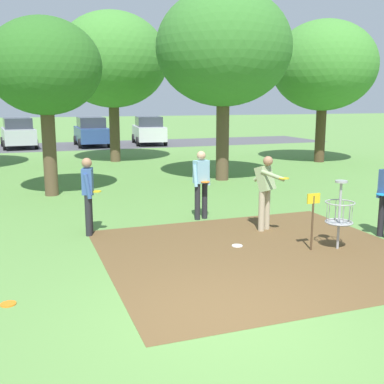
{
  "coord_description": "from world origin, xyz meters",
  "views": [
    {
      "loc": [
        -2.52,
        -5.45,
        2.94
      ],
      "look_at": [
        0.84,
        3.88,
        1.0
      ],
      "focal_mm": 44.26,
      "sensor_mm": 36.0,
      "label": 1
    }
  ],
  "objects_px": {
    "tree_far_left": "(45,68)",
    "frisbee_near_basket": "(237,246)",
    "player_waiting_right": "(88,192)",
    "frisbee_by_tee": "(8,304)",
    "tree_near_left": "(324,66)",
    "parked_car_leftmost": "(18,133)",
    "parked_car_center_left": "(91,132)",
    "tree_mid_center": "(112,60)",
    "tree_near_right": "(224,49)",
    "player_waiting_left": "(266,188)",
    "disc_golf_basket": "(337,212)",
    "player_throwing": "(201,181)",
    "parked_car_center_right": "(149,130)"
  },
  "relations": [
    {
      "from": "player_waiting_right",
      "to": "frisbee_near_basket",
      "type": "bearing_deg",
      "value": -35.14
    },
    {
      "from": "tree_mid_center",
      "to": "tree_far_left",
      "type": "distance_m",
      "value": 8.36
    },
    {
      "from": "tree_far_left",
      "to": "player_waiting_right",
      "type": "bearing_deg",
      "value": -84.07
    },
    {
      "from": "tree_near_right",
      "to": "tree_mid_center",
      "type": "xyz_separation_m",
      "value": [
        -2.73,
        6.7,
        0.02
      ]
    },
    {
      "from": "parked_car_center_right",
      "to": "parked_car_center_left",
      "type": "bearing_deg",
      "value": -179.73
    },
    {
      "from": "frisbee_near_basket",
      "to": "frisbee_by_tee",
      "type": "relative_size",
      "value": 0.96
    },
    {
      "from": "disc_golf_basket",
      "to": "player_waiting_left",
      "type": "distance_m",
      "value": 1.85
    },
    {
      "from": "player_waiting_left",
      "to": "player_waiting_right",
      "type": "xyz_separation_m",
      "value": [
        -3.81,
        1.01,
        -0.02
      ]
    },
    {
      "from": "tree_near_left",
      "to": "parked_car_leftmost",
      "type": "bearing_deg",
      "value": 138.35
    },
    {
      "from": "parked_car_leftmost",
      "to": "parked_car_center_left",
      "type": "xyz_separation_m",
      "value": [
        4.42,
        -0.42,
        0.0
      ]
    },
    {
      "from": "frisbee_near_basket",
      "to": "tree_near_left",
      "type": "bearing_deg",
      "value": 48.94
    },
    {
      "from": "frisbee_by_tee",
      "to": "parked_car_center_right",
      "type": "bearing_deg",
      "value": 70.64
    },
    {
      "from": "frisbee_by_tee",
      "to": "player_throwing",
      "type": "bearing_deg",
      "value": 40.22
    },
    {
      "from": "tree_near_left",
      "to": "parked_car_center_left",
      "type": "xyz_separation_m",
      "value": [
        -9.18,
        11.68,
        -3.55
      ]
    },
    {
      "from": "disc_golf_basket",
      "to": "frisbee_by_tee",
      "type": "height_order",
      "value": "disc_golf_basket"
    },
    {
      "from": "tree_far_left",
      "to": "parked_car_leftmost",
      "type": "height_order",
      "value": "tree_far_left"
    },
    {
      "from": "tree_near_left",
      "to": "parked_car_center_left",
      "type": "height_order",
      "value": "tree_near_left"
    },
    {
      "from": "frisbee_near_basket",
      "to": "frisbee_by_tee",
      "type": "bearing_deg",
      "value": -162.01
    },
    {
      "from": "player_waiting_left",
      "to": "frisbee_by_tee",
      "type": "height_order",
      "value": "player_waiting_left"
    },
    {
      "from": "disc_golf_basket",
      "to": "tree_mid_center",
      "type": "distance_m",
      "value": 15.73
    },
    {
      "from": "tree_far_left",
      "to": "frisbee_near_basket",
      "type": "bearing_deg",
      "value": -64.57
    },
    {
      "from": "frisbee_by_tee",
      "to": "parked_car_leftmost",
      "type": "distance_m",
      "value": 24.36
    },
    {
      "from": "tree_near_right",
      "to": "tree_far_left",
      "type": "height_order",
      "value": "tree_near_right"
    },
    {
      "from": "tree_near_right",
      "to": "frisbee_by_tee",
      "type": "bearing_deg",
      "value": -128.97
    },
    {
      "from": "player_throwing",
      "to": "frisbee_by_tee",
      "type": "relative_size",
      "value": 7.56
    },
    {
      "from": "frisbee_near_basket",
      "to": "tree_far_left",
      "type": "height_order",
      "value": "tree_far_left"
    },
    {
      "from": "frisbee_near_basket",
      "to": "tree_near_right",
      "type": "distance_m",
      "value": 9.43
    },
    {
      "from": "frisbee_by_tee",
      "to": "tree_far_left",
      "type": "bearing_deg",
      "value": 82.11
    },
    {
      "from": "disc_golf_basket",
      "to": "player_throwing",
      "type": "relative_size",
      "value": 0.81
    },
    {
      "from": "player_throwing",
      "to": "player_waiting_left",
      "type": "distance_m",
      "value": 1.77
    },
    {
      "from": "player_waiting_right",
      "to": "tree_mid_center",
      "type": "xyz_separation_m",
      "value": [
        2.94,
        12.42,
        3.78
      ]
    },
    {
      "from": "tree_far_left",
      "to": "parked_car_center_left",
      "type": "xyz_separation_m",
      "value": [
        3.47,
        15.76,
        -2.96
      ]
    },
    {
      "from": "parked_car_center_left",
      "to": "player_waiting_left",
      "type": "bearing_deg",
      "value": -87.76
    },
    {
      "from": "frisbee_by_tee",
      "to": "player_waiting_right",
      "type": "bearing_deg",
      "value": 63.75
    },
    {
      "from": "player_waiting_right",
      "to": "tree_near_left",
      "type": "xyz_separation_m",
      "value": [
        12.15,
        8.93,
        3.5
      ]
    },
    {
      "from": "tree_near_right",
      "to": "player_waiting_right",
      "type": "bearing_deg",
      "value": -134.78
    },
    {
      "from": "tree_near_right",
      "to": "tree_near_left",
      "type": "bearing_deg",
      "value": 26.4
    },
    {
      "from": "player_waiting_right",
      "to": "frisbee_by_tee",
      "type": "distance_m",
      "value": 3.82
    },
    {
      "from": "disc_golf_basket",
      "to": "tree_near_left",
      "type": "xyz_separation_m",
      "value": [
        7.67,
        11.65,
        3.72
      ]
    },
    {
      "from": "parked_car_leftmost",
      "to": "tree_near_left",
      "type": "bearing_deg",
      "value": -41.65
    },
    {
      "from": "player_throwing",
      "to": "player_waiting_right",
      "type": "relative_size",
      "value": 1.0
    },
    {
      "from": "disc_golf_basket",
      "to": "player_throwing",
      "type": "bearing_deg",
      "value": 117.59
    },
    {
      "from": "player_waiting_right",
      "to": "player_waiting_left",
      "type": "bearing_deg",
      "value": -14.82
    },
    {
      "from": "tree_near_left",
      "to": "tree_mid_center",
      "type": "bearing_deg",
      "value": 159.25
    },
    {
      "from": "parked_car_leftmost",
      "to": "parked_car_center_left",
      "type": "relative_size",
      "value": 1.03
    },
    {
      "from": "player_waiting_left",
      "to": "tree_far_left",
      "type": "bearing_deg",
      "value": 126.39
    },
    {
      "from": "tree_mid_center",
      "to": "parked_car_center_left",
      "type": "bearing_deg",
      "value": 89.82
    },
    {
      "from": "parked_car_center_left",
      "to": "tree_mid_center",
      "type": "bearing_deg",
      "value": -90.18
    },
    {
      "from": "frisbee_near_basket",
      "to": "parked_car_center_right",
      "type": "relative_size",
      "value": 0.05
    },
    {
      "from": "disc_golf_basket",
      "to": "tree_near_left",
      "type": "bearing_deg",
      "value": 56.63
    }
  ]
}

